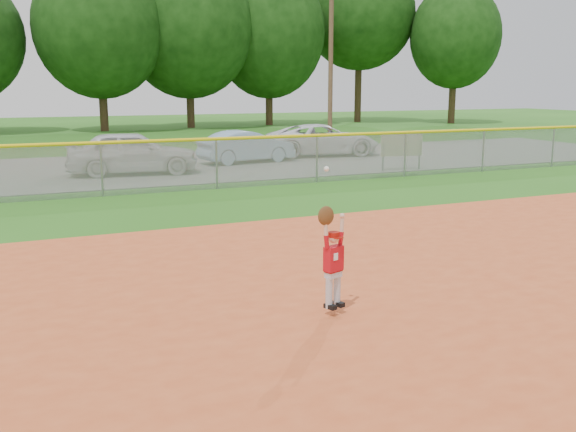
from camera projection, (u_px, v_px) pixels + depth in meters
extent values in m
plane|color=#256016|center=(405.00, 279.00, 10.28)|extent=(120.00, 120.00, 0.00)
cube|color=#C54D23|center=(548.00, 346.00, 7.59)|extent=(24.00, 16.00, 0.04)
cube|color=slate|center=(170.00, 166.00, 24.64)|extent=(44.00, 10.00, 0.03)
imported|color=silver|center=(132.00, 152.00, 22.16)|extent=(4.63, 2.38, 1.51)
imported|color=#87A9C9|center=(247.00, 147.00, 25.55)|extent=(3.99, 1.89, 1.26)
imported|color=white|center=(323.00, 140.00, 28.09)|extent=(5.22, 2.98, 1.37)
cylinder|color=gray|center=(383.00, 157.00, 23.10)|extent=(0.05, 0.05, 1.07)
cylinder|color=gray|center=(419.00, 156.00, 23.45)|extent=(0.05, 0.05, 1.07)
cube|color=beige|center=(402.00, 144.00, 23.19)|extent=(1.59, 0.30, 0.89)
cube|color=gray|center=(217.00, 164.00, 19.11)|extent=(40.00, 0.03, 1.50)
cylinder|color=yellow|center=(216.00, 139.00, 18.96)|extent=(40.00, 0.10, 0.10)
cylinder|color=gray|center=(102.00, 170.00, 17.80)|extent=(0.06, 0.06, 1.50)
cylinder|color=gray|center=(217.00, 164.00, 19.11)|extent=(0.06, 0.06, 1.50)
cylinder|color=gray|center=(317.00, 159.00, 20.42)|extent=(0.06, 0.06, 1.50)
cylinder|color=gray|center=(405.00, 155.00, 21.73)|extent=(0.06, 0.06, 1.50)
cylinder|color=gray|center=(483.00, 151.00, 23.04)|extent=(0.06, 0.06, 1.50)
cylinder|color=gray|center=(553.00, 147.00, 24.35)|extent=(0.06, 0.06, 1.50)
cylinder|color=#4C3823|center=(331.00, 57.00, 33.06)|extent=(0.24, 0.24, 9.00)
cylinder|color=#422D1C|center=(103.00, 97.00, 43.37)|extent=(0.56, 0.56, 4.64)
ellipsoid|color=#193F0F|center=(99.00, 27.00, 42.46)|extent=(8.57, 8.57, 9.43)
cylinder|color=#422D1C|center=(190.00, 94.00, 46.93)|extent=(0.56, 0.56, 4.89)
ellipsoid|color=#193F0F|center=(188.00, 26.00, 45.98)|extent=(9.41, 9.41, 10.28)
cylinder|color=#422D1C|center=(269.00, 94.00, 50.10)|extent=(0.56, 0.56, 4.78)
ellipsoid|color=#193F0F|center=(269.00, 32.00, 49.17)|extent=(8.62, 8.62, 10.06)
cylinder|color=#422D1C|center=(358.00, 86.00, 54.16)|extent=(0.56, 0.56, 5.99)
ellipsoid|color=#193F0F|center=(360.00, 14.00, 52.99)|extent=(9.18, 9.18, 9.14)
cylinder|color=#422D1C|center=(452.00, 94.00, 52.38)|extent=(0.56, 0.56, 4.69)
ellipsoid|color=#193F0F|center=(455.00, 36.00, 51.47)|extent=(7.23, 7.23, 8.32)
cylinder|color=silver|center=(329.00, 293.00, 8.50)|extent=(0.12, 0.12, 0.43)
cylinder|color=silver|center=(337.00, 290.00, 8.60)|extent=(0.12, 0.12, 0.43)
cube|color=black|center=(330.00, 306.00, 8.52)|extent=(0.14, 0.19, 0.06)
cube|color=black|center=(338.00, 304.00, 8.62)|extent=(0.14, 0.19, 0.06)
cube|color=silver|center=(333.00, 274.00, 8.50)|extent=(0.25, 0.19, 0.09)
cube|color=maroon|center=(333.00, 270.00, 8.49)|extent=(0.26, 0.20, 0.03)
cube|color=#B80D17|center=(334.00, 258.00, 8.46)|extent=(0.29, 0.22, 0.33)
cube|color=white|center=(336.00, 257.00, 8.38)|extent=(0.08, 0.03, 0.09)
sphere|color=beige|center=(334.00, 238.00, 8.41)|extent=(0.19, 0.19, 0.15)
cylinder|color=#991209|center=(334.00, 234.00, 8.40)|extent=(0.19, 0.19, 0.07)
cube|color=#991209|center=(338.00, 238.00, 8.35)|extent=(0.13, 0.12, 0.01)
cylinder|color=#B80D17|center=(327.00, 242.00, 8.32)|extent=(0.10, 0.08, 0.18)
cylinder|color=beige|center=(326.00, 228.00, 8.27)|extent=(0.08, 0.07, 0.19)
ellipsoid|color=#4C2D14|center=(326.00, 216.00, 8.24)|extent=(0.25, 0.17, 0.26)
sphere|color=white|center=(327.00, 169.00, 8.12)|extent=(0.08, 0.08, 0.07)
cylinder|color=#B80D17|center=(341.00, 238.00, 8.50)|extent=(0.10, 0.08, 0.18)
cylinder|color=beige|center=(342.00, 225.00, 8.48)|extent=(0.08, 0.07, 0.19)
sphere|color=beige|center=(342.00, 216.00, 8.46)|extent=(0.09, 0.09, 0.07)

